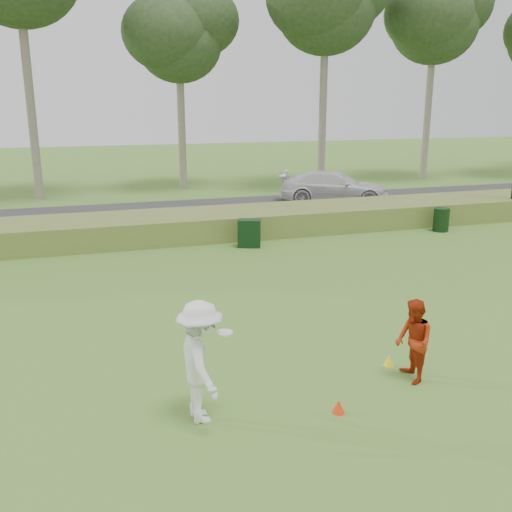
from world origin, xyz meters
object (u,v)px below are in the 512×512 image
object	(u,v)px
player_white	(201,362)
utility_cabinet	(249,233)
cone_yellow	(389,360)
cone_orange	(339,406)
trash_bin	(441,220)
player_red	(414,341)
car_right	(334,187)

from	to	relation	value
player_white	utility_cabinet	bearing A→B (deg)	-23.93
cone_yellow	cone_orange	bearing A→B (deg)	-142.64
cone_yellow	utility_cabinet	xyz separation A→B (m)	(0.15, 9.88, 0.38)
trash_bin	player_white	bearing A→B (deg)	-138.36
player_red	utility_cabinet	size ratio (longest dim) A/B	1.58
player_red	cone_yellow	bearing A→B (deg)	-164.14
utility_cabinet	player_red	bearing A→B (deg)	-69.64
cone_orange	trash_bin	world-z (taller)	trash_bin
cone_yellow	trash_bin	size ratio (longest dim) A/B	0.25
utility_cabinet	car_right	bearing A→B (deg)	67.84
utility_cabinet	cone_yellow	bearing A→B (deg)	-70.12
cone_yellow	utility_cabinet	bearing A→B (deg)	89.16
cone_orange	cone_yellow	size ratio (longest dim) A/B	1.03
cone_yellow	utility_cabinet	size ratio (longest dim) A/B	0.23
cone_yellow	player_white	bearing A→B (deg)	-168.65
player_white	player_red	bearing A→B (deg)	-91.20
cone_yellow	car_right	bearing A→B (deg)	68.27
cone_orange	utility_cabinet	bearing A→B (deg)	80.53
player_red	car_right	world-z (taller)	car_right
cone_orange	trash_bin	size ratio (longest dim) A/B	0.26
player_red	utility_cabinet	xyz separation A→B (m)	(0.07, 10.54, -0.29)
car_right	player_red	bearing A→B (deg)	-176.58
trash_bin	cone_orange	bearing A→B (deg)	-131.25
cone_yellow	utility_cabinet	world-z (taller)	utility_cabinet
player_red	trash_bin	world-z (taller)	player_red
cone_orange	utility_cabinet	world-z (taller)	utility_cabinet
player_white	cone_orange	bearing A→B (deg)	-106.35
player_white	cone_orange	distance (m)	2.44
player_red	cone_yellow	size ratio (longest dim) A/B	6.74
player_red	cone_orange	xyz separation A→B (m)	(-1.80, -0.65, -0.67)
player_white	car_right	size ratio (longest dim) A/B	0.38
player_white	car_right	bearing A→B (deg)	-34.04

